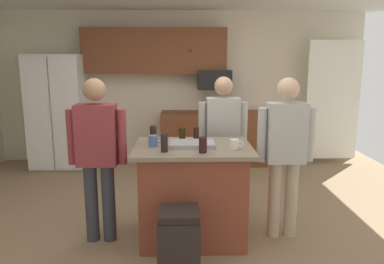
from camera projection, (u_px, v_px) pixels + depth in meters
name	position (u px, v px, depth m)	size (l,w,h in m)	color
floor	(177.00, 226.00, 4.09)	(7.04, 7.04, 0.00)	#937A5B
back_wall	(179.00, 87.00, 6.57)	(6.40, 0.10, 2.60)	beige
french_door_window_panel	(332.00, 101.00, 6.28)	(0.90, 0.06, 2.00)	white
cabinet_run_upper	(155.00, 51.00, 6.25)	(2.40, 0.38, 0.75)	brown
cabinet_run_lower	(214.00, 138.00, 6.44)	(1.80, 0.63, 0.90)	brown
refrigerator	(59.00, 112.00, 6.19)	(0.88, 0.76, 1.87)	white
microwave_over_range	(214.00, 80.00, 6.26)	(0.56, 0.40, 0.32)	black
kitchen_island	(193.00, 192.00, 3.72)	(1.15, 0.85, 0.97)	brown
person_guest_left	(223.00, 136.00, 4.35)	(0.57, 0.22, 1.61)	#232D4C
person_guest_right	(285.00, 148.00, 3.70)	(0.57, 0.22, 1.63)	tan
person_host_foreground	(97.00, 150.00, 3.60)	(0.57, 0.22, 1.63)	#383842
mug_ceramic_white	(153.00, 141.00, 3.61)	(0.13, 0.09, 0.11)	#4C6B99
tumbler_amber	(182.00, 134.00, 3.84)	(0.07, 0.07, 0.13)	black
glass_dark_ale	(196.00, 135.00, 3.82)	(0.06, 0.06, 0.14)	black
mug_blue_stoneware	(235.00, 144.00, 3.50)	(0.13, 0.08, 0.09)	white
glass_pilsner	(153.00, 134.00, 3.79)	(0.07, 0.07, 0.17)	black
glass_stout_tall	(203.00, 145.00, 3.37)	(0.07, 0.07, 0.14)	black
glass_short_whisky	(164.00, 143.00, 3.40)	(0.07, 0.07, 0.17)	black
serving_tray	(192.00, 144.00, 3.62)	(0.44, 0.30, 0.04)	#B7B7BC
trash_bin	(179.00, 245.00, 3.07)	(0.34, 0.34, 0.61)	black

